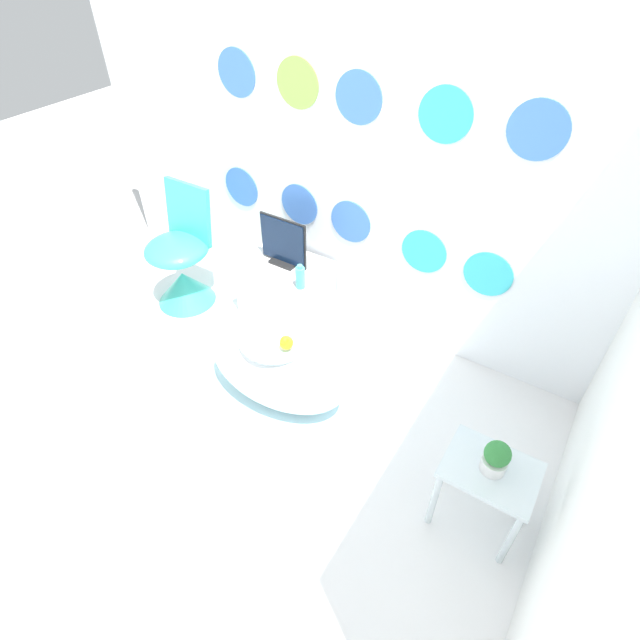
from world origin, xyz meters
The scene contains 11 objects.
ground_plane centered at (0.00, 0.00, 0.00)m, with size 12.00×12.00×0.00m, color white.
wall_back_dotted centered at (0.00, 1.75, 1.30)m, with size 4.25×0.05×2.60m.
rug centered at (0.05, 0.75, 0.00)m, with size 1.39×0.98×0.01m.
bathtub centered at (0.01, 0.83, 0.24)m, with size 0.93×0.52×0.48m.
rubber_duck centered at (0.12, 0.77, 0.53)m, with size 0.08×0.08×0.09m.
chair centered at (-1.13, 1.20, 0.29)m, with size 0.46×0.46×0.89m.
tv_cabinet centered at (-0.41, 1.49, 0.22)m, with size 0.59×0.42×0.43m.
tv centered at (-0.41, 1.49, 0.59)m, with size 0.36×0.12×0.34m.
vase centered at (-0.16, 1.32, 0.51)m, with size 0.06×0.06×0.17m.
side_table centered at (1.32, 0.67, 0.35)m, with size 0.41×0.32×0.44m.
potted_plant_left centered at (1.32, 0.67, 0.53)m, with size 0.12×0.12×0.17m.
Camera 1 is at (1.34, -0.79, 2.41)m, focal length 28.00 mm.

